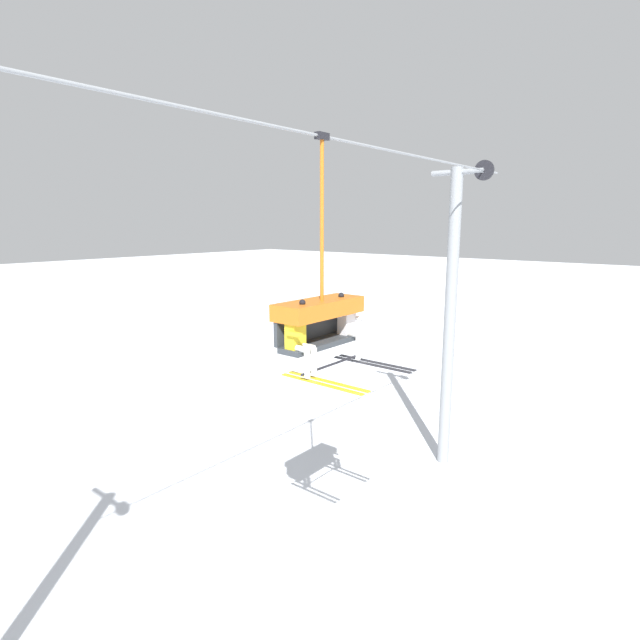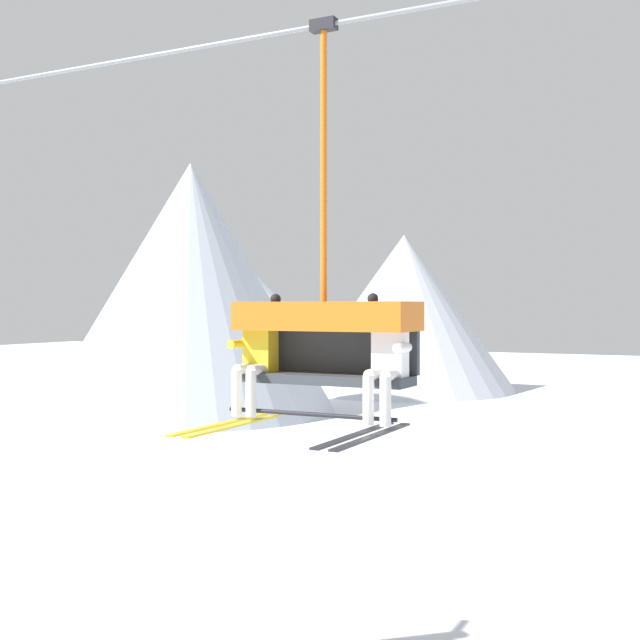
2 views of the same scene
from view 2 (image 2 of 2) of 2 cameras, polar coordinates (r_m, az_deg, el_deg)
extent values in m
cone|color=silver|center=(70.08, -5.37, -0.07)|extent=(21.26, 21.26, 9.94)
cone|color=silver|center=(48.32, -9.18, 2.32)|extent=(17.28, 17.28, 14.77)
cone|color=silver|center=(60.35, 5.99, 0.55)|extent=(16.57, 16.57, 11.60)
cylinder|color=gray|center=(8.93, -1.83, 19.90)|extent=(17.23, 0.05, 0.05)
cube|color=#33383D|center=(8.33, 0.26, -4.20)|extent=(1.88, 0.48, 0.10)
cube|color=#33383D|center=(8.56, 1.09, -2.22)|extent=(1.88, 0.08, 0.45)
cube|color=#D16619|center=(8.35, 0.44, 0.28)|extent=(1.91, 0.68, 0.30)
cylinder|color=black|center=(8.08, -0.76, -6.72)|extent=(1.88, 0.04, 0.04)
cylinder|color=#D16619|center=(8.42, 0.26, 10.88)|extent=(0.07, 0.07, 2.80)
cube|color=black|center=(8.79, 0.26, 20.23)|extent=(0.28, 0.12, 0.12)
cube|color=yellow|center=(8.65, -4.25, -1.95)|extent=(0.32, 0.22, 0.52)
sphere|color=maroon|center=(8.64, -4.25, 0.42)|extent=(0.22, 0.22, 0.22)
ellipsoid|color=black|center=(8.55, -4.60, 0.42)|extent=(0.17, 0.04, 0.08)
cylinder|color=silver|center=(8.56, -5.34, -3.46)|extent=(0.11, 0.34, 0.11)
cylinder|color=silver|center=(8.47, -4.33, -3.51)|extent=(0.11, 0.34, 0.11)
cylinder|color=silver|center=(8.44, -5.95, -5.16)|extent=(0.11, 0.11, 0.48)
cylinder|color=silver|center=(8.35, -4.93, -5.23)|extent=(0.11, 0.11, 0.48)
cube|color=gold|center=(8.23, -7.07, -7.36)|extent=(0.09, 1.70, 0.02)
cube|color=gold|center=(8.13, -6.04, -7.45)|extent=(0.09, 1.70, 0.02)
cylinder|color=yellow|center=(8.62, -5.83, -1.70)|extent=(0.09, 0.30, 0.09)
cylinder|color=yellow|center=(8.54, -3.17, 0.36)|extent=(0.09, 0.09, 0.30)
sphere|color=black|center=(8.54, -3.18, 1.50)|extent=(0.11, 0.11, 0.11)
cube|color=silver|center=(7.98, 5.01, -2.20)|extent=(0.32, 0.22, 0.52)
sphere|color=silver|center=(7.97, 5.02, 0.38)|extent=(0.22, 0.22, 0.22)
ellipsoid|color=black|center=(7.88, 4.74, 0.37)|extent=(0.17, 0.04, 0.08)
cylinder|color=silver|center=(7.87, 3.95, -3.85)|extent=(0.11, 0.34, 0.11)
cylinder|color=silver|center=(7.81, 5.15, -3.89)|extent=(0.11, 0.34, 0.11)
cylinder|color=silver|center=(7.74, 3.46, -5.71)|extent=(0.11, 0.11, 0.48)
cylinder|color=silver|center=(7.67, 4.68, -5.77)|extent=(0.11, 0.11, 0.48)
cube|color=#232328|center=(7.51, 2.56, -8.15)|extent=(0.09, 1.70, 0.02)
cube|color=#232328|center=(7.44, 3.80, -8.24)|extent=(0.09, 1.70, 0.02)
cylinder|color=silver|center=(8.04, 3.78, 0.32)|extent=(0.09, 0.09, 0.30)
sphere|color=black|center=(8.04, 3.78, 1.53)|extent=(0.11, 0.11, 0.11)
cylinder|color=silver|center=(7.77, 5.88, -1.99)|extent=(0.09, 0.30, 0.09)
camera|label=1|loc=(10.91, -54.03, 8.13)|focal=28.00mm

